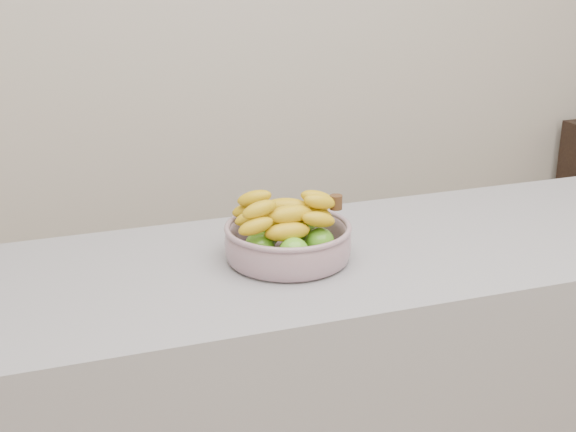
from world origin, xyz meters
name	(u,v)px	position (x,y,z in m)	size (l,w,h in m)	color
counter	(382,415)	(0.00, 0.70, 0.45)	(2.00, 0.60, 0.90)	#92929A
fruit_bowl	(288,239)	(-0.24, 0.70, 0.95)	(0.27, 0.27, 0.14)	#A0B3C0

